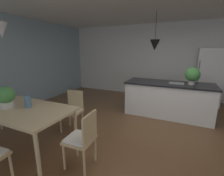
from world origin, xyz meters
name	(u,v)px	position (x,y,z in m)	size (l,w,h in m)	color
ground_plane	(154,140)	(0.00, 0.00, -0.02)	(10.00, 8.40, 0.04)	brown
wall_back_kitchen	(172,61)	(0.00, 3.26, 1.35)	(10.00, 0.12, 2.70)	white
window_wall_left_glazing	(12,64)	(-4.06, 0.00, 1.35)	(0.06, 8.40, 2.70)	#9EB7C6
dining_table	(22,112)	(-2.12, -1.20, 0.67)	(1.79, 1.00, 0.73)	#D1B284
chair_kitchen_end	(82,138)	(-0.86, -1.20, 0.47)	(0.42, 0.42, 0.87)	tan
chair_far_right	(73,109)	(-1.72, -0.33, 0.47)	(0.44, 0.44, 0.87)	tan
kitchen_island	(168,99)	(0.10, 1.40, 0.46)	(2.22, 0.89, 0.91)	white
refrigerator	(209,77)	(1.16, 2.86, 0.90)	(0.73, 0.67, 1.81)	silver
pendant_over_table	(1,30)	(-2.14, -1.34, 2.02)	(0.19, 0.19, 0.80)	black
pendant_over_island_main	(155,45)	(-0.34, 1.40, 1.87)	(0.26, 0.26, 0.97)	black
potted_plant_on_island	(193,75)	(0.62, 1.40, 1.14)	(0.35, 0.35, 0.43)	beige
potted_plant_on_table	(6,97)	(-2.40, -1.27, 0.94)	(0.30, 0.30, 0.38)	beige
vase_on_dining_table	(28,101)	(-2.07, -1.11, 0.84)	(0.11, 0.11, 0.22)	slate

